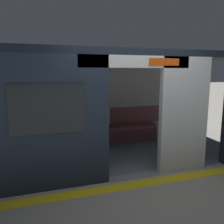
{
  "coord_description": "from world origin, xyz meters",
  "views": [
    {
      "loc": [
        1.58,
        3.61,
        1.86
      ],
      "look_at": [
        0.04,
        -1.14,
        0.99
      ],
      "focal_mm": 37.25,
      "sensor_mm": 36.0,
      "label": 1
    }
  ],
  "objects_px": {
    "train_car": "(111,90)",
    "person_seated": "(99,120)",
    "book": "(110,126)",
    "grab_pole_door": "(105,117)",
    "handbag": "(85,125)",
    "bench_seat": "(103,131)"
  },
  "relations": [
    {
      "from": "bench_seat",
      "to": "handbag",
      "type": "bearing_deg",
      "value": -3.27
    },
    {
      "from": "train_car",
      "to": "person_seated",
      "type": "distance_m",
      "value": 1.18
    },
    {
      "from": "grab_pole_door",
      "to": "handbag",
      "type": "bearing_deg",
      "value": -88.74
    },
    {
      "from": "bench_seat",
      "to": "book",
      "type": "bearing_deg",
      "value": -164.28
    },
    {
      "from": "bench_seat",
      "to": "train_car",
      "type": "bearing_deg",
      "value": 85.88
    },
    {
      "from": "person_seated",
      "to": "grab_pole_door",
      "type": "bearing_deg",
      "value": 78.95
    },
    {
      "from": "bench_seat",
      "to": "handbag",
      "type": "height_order",
      "value": "handbag"
    },
    {
      "from": "person_seated",
      "to": "train_car",
      "type": "bearing_deg",
      "value": 93.32
    },
    {
      "from": "person_seated",
      "to": "book",
      "type": "height_order",
      "value": "person_seated"
    },
    {
      "from": "handbag",
      "to": "grab_pole_door",
      "type": "bearing_deg",
      "value": 91.26
    },
    {
      "from": "train_car",
      "to": "person_seated",
      "type": "xyz_separation_m",
      "value": [
        0.05,
        -0.86,
        -0.8
      ]
    },
    {
      "from": "book",
      "to": "grab_pole_door",
      "type": "distance_m",
      "value": 1.92
    },
    {
      "from": "train_car",
      "to": "grab_pole_door",
      "type": "xyz_separation_m",
      "value": [
        0.36,
        0.73,
        -0.42
      ]
    },
    {
      "from": "bench_seat",
      "to": "person_seated",
      "type": "distance_m",
      "value": 0.35
    },
    {
      "from": "bench_seat",
      "to": "handbag",
      "type": "distance_m",
      "value": 0.5
    },
    {
      "from": "handbag",
      "to": "bench_seat",
      "type": "bearing_deg",
      "value": 176.73
    },
    {
      "from": "train_car",
      "to": "person_seated",
      "type": "height_order",
      "value": "train_car"
    },
    {
      "from": "person_seated",
      "to": "handbag",
      "type": "distance_m",
      "value": 0.38
    },
    {
      "from": "train_car",
      "to": "book",
      "type": "relative_size",
      "value": 29.09
    },
    {
      "from": "train_car",
      "to": "handbag",
      "type": "relative_size",
      "value": 24.62
    },
    {
      "from": "person_seated",
      "to": "book",
      "type": "distance_m",
      "value": 0.4
    },
    {
      "from": "train_car",
      "to": "handbag",
      "type": "bearing_deg",
      "value": -67.08
    }
  ]
}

